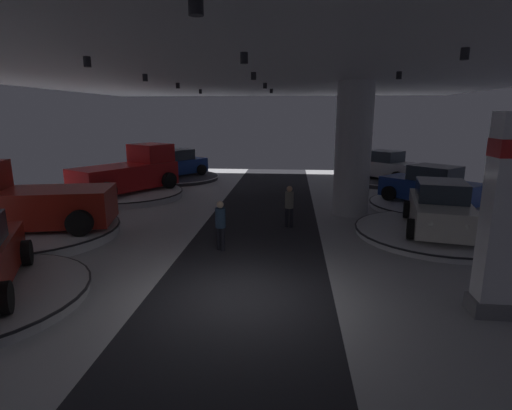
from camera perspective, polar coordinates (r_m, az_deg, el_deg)
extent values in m
cube|color=#B2B2B7|center=(9.58, -2.37, -13.31)|extent=(24.00, 44.00, 0.05)
cube|color=#232328|center=(9.57, -2.37, -13.15)|extent=(4.40, 44.00, 0.01)
cube|color=silver|center=(8.69, -2.74, 21.80)|extent=(24.00, 44.00, 0.10)
cylinder|color=black|center=(9.92, -23.08, 18.39)|extent=(0.16, 0.16, 0.22)
cylinder|color=black|center=(13.57, -15.63, 17.20)|extent=(0.16, 0.16, 0.22)
cylinder|color=black|center=(17.09, -11.17, 16.46)|extent=(0.16, 0.16, 0.22)
cylinder|color=black|center=(21.32, -7.98, 15.84)|extent=(0.16, 0.16, 0.22)
cylinder|color=black|center=(4.63, -8.64, 26.63)|extent=(0.16, 0.16, 0.22)
cylinder|color=black|center=(8.61, -1.71, 20.34)|extent=(0.16, 0.16, 0.22)
cylinder|color=black|center=(12.58, -0.35, 18.03)|extent=(0.16, 0.16, 0.22)
cylinder|color=black|center=(16.83, 1.30, 16.75)|extent=(0.16, 0.16, 0.22)
cylinder|color=black|center=(20.74, 2.22, 16.04)|extent=(0.16, 0.16, 0.22)
cylinder|color=black|center=(8.95, 27.79, 18.65)|extent=(0.16, 0.16, 0.22)
cylinder|color=black|center=(13.06, 19.84, 17.11)|extent=(0.16, 0.16, 0.22)
cylinder|color=black|center=(16.98, 15.77, 16.25)|extent=(0.16, 0.16, 0.22)
cylinder|color=black|center=(20.73, 13.97, 15.68)|extent=(0.16, 0.16, 0.22)
cylinder|color=silver|center=(17.17, 13.75, 7.73)|extent=(1.49, 1.49, 5.50)
cube|color=slate|center=(10.25, 31.63, -12.30)|extent=(1.27, 0.66, 0.35)
cylinder|color=black|center=(12.24, -30.05, -5.95)|extent=(0.50, 0.71, 0.68)
cylinder|color=black|center=(9.59, -32.36, -11.22)|extent=(0.50, 0.71, 0.68)
sphere|color=white|center=(12.82, -32.09, -3.61)|extent=(0.18, 0.18, 0.18)
cylinder|color=silver|center=(15.42, 24.59, -3.65)|extent=(5.58, 5.58, 0.23)
cylinder|color=black|center=(15.39, 24.62, -3.35)|extent=(5.69, 5.69, 0.05)
cube|color=silver|center=(15.24, 24.85, -1.04)|extent=(2.68, 4.49, 0.90)
cube|color=#2D3842|center=(15.24, 25.05, 1.82)|extent=(1.94, 2.20, 0.70)
cylinder|color=black|center=(14.11, 29.42, -3.71)|extent=(0.36, 0.71, 0.68)
cylinder|color=black|center=(13.82, 21.30, -3.22)|extent=(0.36, 0.71, 0.68)
cylinder|color=black|center=(16.83, 27.59, -1.03)|extent=(0.36, 0.71, 0.68)
cylinder|color=black|center=(16.59, 20.79, -0.57)|extent=(0.36, 0.71, 0.68)
sphere|color=white|center=(13.32, 28.00, -2.76)|extent=(0.18, 0.18, 0.18)
sphere|color=white|center=(13.17, 23.76, -2.49)|extent=(0.18, 0.18, 0.18)
cylinder|color=silver|center=(19.69, 23.49, -0.08)|extent=(5.11, 5.11, 0.26)
cylinder|color=black|center=(19.67, 23.52, 0.21)|extent=(5.22, 5.22, 0.05)
cube|color=navy|center=(19.55, 23.69, 2.04)|extent=(4.19, 4.29, 0.90)
cube|color=#2D3842|center=(19.37, 24.27, 4.13)|extent=(2.44, 2.45, 0.70)
cylinder|color=black|center=(19.46, 18.53, 1.61)|extent=(0.63, 0.65, 0.68)
cylinder|color=black|center=(21.14, 21.53, 2.23)|extent=(0.63, 0.65, 0.68)
cylinder|color=black|center=(18.10, 26.05, 0.13)|extent=(0.63, 0.65, 0.68)
cylinder|color=black|center=(19.89, 28.59, 0.92)|extent=(0.63, 0.65, 0.68)
sphere|color=white|center=(20.15, 17.91, 3.13)|extent=(0.18, 0.18, 0.18)
sphere|color=white|center=(20.97, 19.44, 3.38)|extent=(0.18, 0.18, 0.18)
cylinder|color=#333338|center=(26.57, -11.51, 3.87)|extent=(5.56, 5.56, 0.24)
cylinder|color=white|center=(26.55, -11.52, 4.06)|extent=(5.67, 5.67, 0.05)
cube|color=navy|center=(26.46, -11.58, 5.43)|extent=(3.90, 4.47, 0.90)
cube|color=#2D3842|center=(26.47, -11.40, 7.07)|extent=(2.37, 2.45, 0.70)
cylinder|color=black|center=(24.86, -12.73, 4.27)|extent=(0.57, 0.68, 0.68)
cylinder|color=black|center=(26.47, -15.34, 4.65)|extent=(0.57, 0.68, 0.68)
cylinder|color=black|center=(26.64, -7.80, 5.04)|extent=(0.57, 0.68, 0.68)
cylinder|color=black|center=(28.15, -10.52, 5.36)|extent=(0.57, 0.68, 0.68)
sphere|color=white|center=(24.85, -14.64, 5.06)|extent=(0.18, 0.18, 0.18)
sphere|color=white|center=(25.66, -15.91, 5.22)|extent=(0.18, 0.18, 0.18)
cylinder|color=silver|center=(15.79, -29.20, -3.52)|extent=(5.57, 5.57, 0.36)
cylinder|color=black|center=(15.75, -29.26, -2.99)|extent=(5.68, 5.68, 0.05)
cube|color=maroon|center=(15.58, -29.58, -0.23)|extent=(5.65, 3.29, 1.20)
cylinder|color=black|center=(13.98, -24.01, -2.40)|extent=(0.88, 0.47, 0.84)
cylinder|color=black|center=(16.19, -21.86, -0.22)|extent=(0.88, 0.47, 0.84)
cylinder|color=silver|center=(21.46, -18.06, 1.47)|extent=(5.57, 5.57, 0.33)
cylinder|color=black|center=(21.43, -18.08, 1.82)|extent=(5.68, 5.68, 0.05)
cube|color=red|center=(21.30, -18.23, 3.88)|extent=(4.50, 5.63, 1.20)
cube|color=red|center=(22.21, -14.88, 7.18)|extent=(2.50, 2.43, 1.00)
cube|color=#28333D|center=(21.89, -15.91, 7.04)|extent=(1.55, 0.96, 0.75)
cylinder|color=black|center=(23.38, -16.23, 3.96)|extent=(0.67, 0.87, 0.84)
cylinder|color=black|center=(21.60, -12.35, 3.46)|extent=(0.67, 0.87, 0.84)
cylinder|color=black|center=(21.33, -24.05, 2.51)|extent=(0.67, 0.87, 0.84)
cylinder|color=black|center=(19.36, -20.50, 1.85)|extent=(0.67, 0.87, 0.84)
cylinder|color=#333338|center=(26.07, 18.01, 3.35)|extent=(5.02, 5.02, 0.27)
cylinder|color=white|center=(26.05, 18.03, 3.59)|extent=(5.12, 5.12, 0.05)
cube|color=silver|center=(25.96, 18.13, 4.98)|extent=(4.18, 4.30, 0.90)
cube|color=#2D3842|center=(25.96, 17.97, 6.65)|extent=(2.44, 2.45, 0.70)
cylinder|color=black|center=(26.09, 21.92, 4.12)|extent=(0.63, 0.65, 0.68)
cylinder|color=black|center=(24.40, 19.52, 3.76)|extent=(0.63, 0.65, 0.68)
cylinder|color=black|center=(27.61, 16.81, 4.95)|extent=(0.63, 0.65, 0.68)
cylinder|color=black|center=(26.02, 14.24, 4.64)|extent=(0.63, 0.65, 0.68)
sphere|color=white|center=(25.29, 22.63, 4.68)|extent=(0.18, 0.18, 0.18)
sphere|color=white|center=(24.44, 21.47, 4.53)|extent=(0.18, 0.18, 0.18)
cylinder|color=black|center=(12.49, -4.81, -4.85)|extent=(0.14, 0.14, 0.80)
cylinder|color=black|center=(12.62, -5.34, -4.67)|extent=(0.14, 0.14, 0.80)
cylinder|color=#233851|center=(12.37, -5.14, -1.85)|extent=(0.32, 0.32, 0.62)
sphere|color=beige|center=(12.27, -5.18, 0.05)|extent=(0.22, 0.22, 0.22)
cylinder|color=black|center=(15.09, 4.44, -1.70)|extent=(0.14, 0.14, 0.80)
cylinder|color=black|center=(15.05, 5.09, -1.75)|extent=(0.14, 0.14, 0.80)
cylinder|color=#6B665B|center=(14.92, 4.81, 0.73)|extent=(0.32, 0.32, 0.62)
sphere|color=tan|center=(14.83, 4.84, 2.32)|extent=(0.22, 0.22, 0.22)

